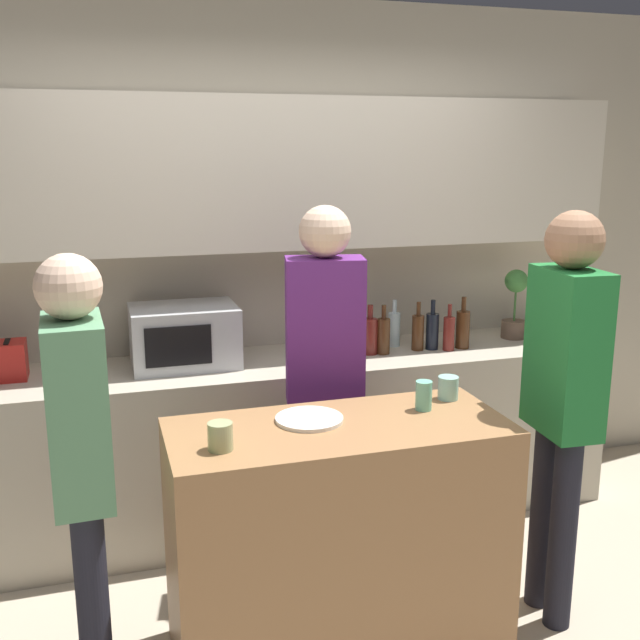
# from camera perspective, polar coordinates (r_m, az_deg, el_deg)

# --- Properties ---
(back_wall) EXTENTS (6.40, 0.40, 2.70)m
(back_wall) POSITION_cam_1_polar(r_m,az_deg,el_deg) (3.97, -4.50, 6.97)
(back_wall) COLOR #B2A893
(back_wall) RESTS_ON ground_plane
(back_counter) EXTENTS (3.60, 0.62, 0.89)m
(back_counter) POSITION_cam_1_polar(r_m,az_deg,el_deg) (3.99, -3.37, -9.25)
(back_counter) COLOR #B7AD99
(back_counter) RESTS_ON ground_plane
(kitchen_island) EXTENTS (1.29, 0.56, 0.94)m
(kitchen_island) POSITION_cam_1_polar(r_m,az_deg,el_deg) (3.04, 1.42, -16.30)
(kitchen_island) COLOR #996B42
(kitchen_island) RESTS_ON ground_plane
(microwave) EXTENTS (0.52, 0.39, 0.30)m
(microwave) POSITION_cam_1_polar(r_m,az_deg,el_deg) (3.78, -10.31, -1.19)
(microwave) COLOR #B7BABC
(microwave) RESTS_ON back_counter
(potted_plant) EXTENTS (0.14, 0.14, 0.39)m
(potted_plant) POSITION_cam_1_polar(r_m,az_deg,el_deg) (4.38, 14.64, 1.19)
(potted_plant) COLOR brown
(potted_plant) RESTS_ON back_counter
(bottle_0) EXTENTS (0.08, 0.08, 0.26)m
(bottle_0) POSITION_cam_1_polar(r_m,az_deg,el_deg) (3.94, 3.82, -1.17)
(bottle_0) COLOR maroon
(bottle_0) RESTS_ON back_counter
(bottle_1) EXTENTS (0.07, 0.07, 0.26)m
(bottle_1) POSITION_cam_1_polar(r_m,az_deg,el_deg) (3.95, 4.86, -1.16)
(bottle_1) COLOR #472814
(bottle_1) RESTS_ON back_counter
(bottle_2) EXTENTS (0.07, 0.07, 0.26)m
(bottle_2) POSITION_cam_1_polar(r_m,az_deg,el_deg) (4.11, 5.67, -0.64)
(bottle_2) COLOR silver
(bottle_2) RESTS_ON back_counter
(bottle_3) EXTENTS (0.07, 0.07, 0.26)m
(bottle_3) POSITION_cam_1_polar(r_m,az_deg,el_deg) (4.04, 7.47, -0.89)
(bottle_3) COLOR #472814
(bottle_3) RESTS_ON back_counter
(bottle_4) EXTENTS (0.07, 0.07, 0.27)m
(bottle_4) POSITION_cam_1_polar(r_m,az_deg,el_deg) (4.07, 8.55, -0.79)
(bottle_4) COLOR black
(bottle_4) RESTS_ON back_counter
(bottle_5) EXTENTS (0.06, 0.06, 0.25)m
(bottle_5) POSITION_cam_1_polar(r_m,az_deg,el_deg) (4.06, 9.79, -0.96)
(bottle_5) COLOR maroon
(bottle_5) RESTS_ON back_counter
(bottle_6) EXTENTS (0.07, 0.07, 0.28)m
(bottle_6) POSITION_cam_1_polar(r_m,az_deg,el_deg) (4.12, 10.82, -0.65)
(bottle_6) COLOR #472814
(bottle_6) RESTS_ON back_counter
(plate_on_island) EXTENTS (0.26, 0.26, 0.01)m
(plate_on_island) POSITION_cam_1_polar(r_m,az_deg,el_deg) (2.87, -0.82, -7.55)
(plate_on_island) COLOR white
(plate_on_island) RESTS_ON kitchen_island
(cup_0) EXTENTS (0.07, 0.07, 0.12)m
(cup_0) POSITION_cam_1_polar(r_m,az_deg,el_deg) (3.00, 7.90, -5.72)
(cup_0) COLOR #6DBFA2
(cup_0) RESTS_ON kitchen_island
(cup_1) EXTENTS (0.09, 0.09, 0.10)m
(cup_1) POSITION_cam_1_polar(r_m,az_deg,el_deg) (2.62, -7.60, -8.78)
(cup_1) COLOR #99A16E
(cup_1) RESTS_ON kitchen_island
(cup_2) EXTENTS (0.08, 0.08, 0.10)m
(cup_2) POSITION_cam_1_polar(r_m,az_deg,el_deg) (3.14, 9.74, -5.12)
(cup_2) COLOR #8EC4B8
(cup_2) RESTS_ON kitchen_island
(person_left) EXTENTS (0.37, 0.25, 1.72)m
(person_left) POSITION_cam_1_polar(r_m,az_deg,el_deg) (3.33, 0.36, -3.16)
(person_left) COLOR black
(person_left) RESTS_ON ground_plane
(person_center) EXTENTS (0.23, 0.35, 1.72)m
(person_center) POSITION_cam_1_polar(r_m,az_deg,el_deg) (3.15, 18.07, -4.65)
(person_center) COLOR black
(person_center) RESTS_ON ground_plane
(person_right) EXTENTS (0.21, 0.35, 1.63)m
(person_right) POSITION_cam_1_polar(r_m,az_deg,el_deg) (2.67, -17.76, -9.39)
(person_right) COLOR black
(person_right) RESTS_ON ground_plane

